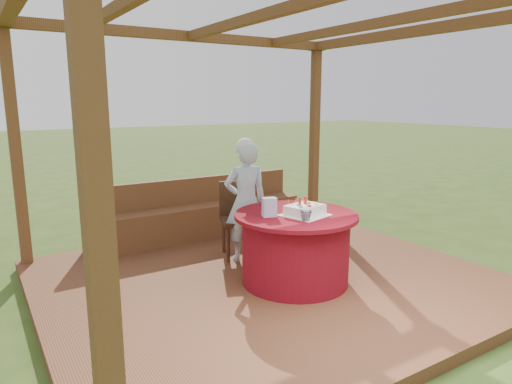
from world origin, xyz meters
TOP-DOWN VIEW (x-y plane):
  - ground at (0.00, 0.00)m, footprint 60.00×60.00m
  - deck at (0.00, 0.00)m, footprint 4.50×4.00m
  - pergola at (0.00, 0.00)m, footprint 4.50×4.00m
  - bench at (0.00, 1.72)m, footprint 3.00×0.42m
  - table at (0.16, -0.26)m, footprint 1.25×1.25m
  - chair at (0.11, 0.80)m, footprint 0.56×0.56m
  - elderly_woman at (0.08, 0.60)m, footprint 0.57×0.44m
  - birthday_cake at (0.19, -0.36)m, footprint 0.48×0.48m
  - gift_bag at (-0.14, -0.21)m, footprint 0.15×0.12m
  - drinking_glass at (0.06, -0.54)m, footprint 0.14×0.14m

SIDE VIEW (x-z plane):
  - ground at x=0.00m, z-range 0.00..0.00m
  - deck at x=0.00m, z-range 0.00..0.12m
  - bench at x=0.00m, z-range -0.02..0.79m
  - table at x=0.16m, z-range 0.13..0.85m
  - chair at x=0.11m, z-range 0.17..1.06m
  - elderly_woman at x=0.08m, z-range 0.12..1.55m
  - drinking_glass at x=0.06m, z-range 0.85..0.95m
  - birthday_cake at x=0.19m, z-range 0.81..0.99m
  - gift_bag at x=-0.14m, z-range 0.85..1.04m
  - pergola at x=0.00m, z-range 1.05..3.77m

